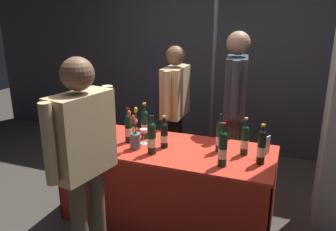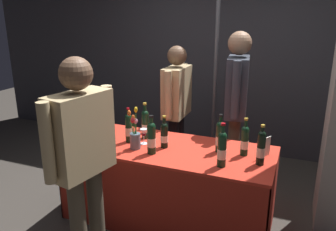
{
  "view_description": "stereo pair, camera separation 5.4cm",
  "coord_description": "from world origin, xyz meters",
  "px_view_note": "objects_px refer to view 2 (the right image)",
  "views": [
    {
      "loc": [
        1.01,
        -2.64,
        1.91
      ],
      "look_at": [
        0.0,
        0.0,
        1.04
      ],
      "focal_mm": 35.93,
      "sensor_mm": 36.0,
      "label": 1
    },
    {
      "loc": [
        1.06,
        -2.62,
        1.91
      ],
      "look_at": [
        0.0,
        0.0,
        1.04
      ],
      "focal_mm": 35.93,
      "sensor_mm": 36.0,
      "label": 2
    }
  ],
  "objects_px": {
    "featured_wine_bottle": "(94,132)",
    "booth_signpost": "(216,55)",
    "taster_foreground_right": "(82,150)",
    "display_bottle_0": "(110,125)",
    "flower_vase": "(135,137)",
    "wine_glass_near_vendor": "(144,133)",
    "vendor_presenter": "(177,102)",
    "tasting_table": "(168,169)"
  },
  "relations": [
    {
      "from": "display_bottle_0",
      "to": "booth_signpost",
      "type": "xyz_separation_m",
      "value": [
        0.73,
        1.18,
        0.57
      ]
    },
    {
      "from": "wine_glass_near_vendor",
      "to": "flower_vase",
      "type": "xyz_separation_m",
      "value": [
        -0.02,
        -0.13,
        0.01
      ]
    },
    {
      "from": "tasting_table",
      "to": "display_bottle_0",
      "type": "bearing_deg",
      "value": 177.43
    },
    {
      "from": "featured_wine_bottle",
      "to": "booth_signpost",
      "type": "bearing_deg",
      "value": 62.66
    },
    {
      "from": "featured_wine_bottle",
      "to": "vendor_presenter",
      "type": "height_order",
      "value": "vendor_presenter"
    },
    {
      "from": "display_bottle_0",
      "to": "booth_signpost",
      "type": "bearing_deg",
      "value": 58.25
    },
    {
      "from": "vendor_presenter",
      "to": "featured_wine_bottle",
      "type": "bearing_deg",
      "value": -22.69
    },
    {
      "from": "taster_foreground_right",
      "to": "featured_wine_bottle",
      "type": "bearing_deg",
      "value": 38.46
    },
    {
      "from": "vendor_presenter",
      "to": "flower_vase",
      "type": "bearing_deg",
      "value": -3.6
    },
    {
      "from": "display_bottle_0",
      "to": "vendor_presenter",
      "type": "xyz_separation_m",
      "value": [
        0.39,
        0.79,
        0.08
      ]
    },
    {
      "from": "tasting_table",
      "to": "display_bottle_0",
      "type": "xyz_separation_m",
      "value": [
        -0.62,
        0.03,
        0.34
      ]
    },
    {
      "from": "wine_glass_near_vendor",
      "to": "featured_wine_bottle",
      "type": "bearing_deg",
      "value": -150.64
    },
    {
      "from": "flower_vase",
      "to": "vendor_presenter",
      "type": "relative_size",
      "value": 0.25
    },
    {
      "from": "featured_wine_bottle",
      "to": "taster_foreground_right",
      "type": "xyz_separation_m",
      "value": [
        0.32,
        -0.61,
        0.12
      ]
    },
    {
      "from": "display_bottle_0",
      "to": "flower_vase",
      "type": "bearing_deg",
      "value": -25.48
    },
    {
      "from": "taster_foreground_right",
      "to": "booth_signpost",
      "type": "height_order",
      "value": "booth_signpost"
    },
    {
      "from": "tasting_table",
      "to": "featured_wine_bottle",
      "type": "relative_size",
      "value": 6.0
    },
    {
      "from": "display_bottle_0",
      "to": "tasting_table",
      "type": "bearing_deg",
      "value": -2.57
    },
    {
      "from": "display_bottle_0",
      "to": "vendor_presenter",
      "type": "distance_m",
      "value": 0.88
    },
    {
      "from": "wine_glass_near_vendor",
      "to": "booth_signpost",
      "type": "distance_m",
      "value": 1.4
    },
    {
      "from": "featured_wine_bottle",
      "to": "booth_signpost",
      "type": "xyz_separation_m",
      "value": [
        0.74,
        1.44,
        0.56
      ]
    },
    {
      "from": "wine_glass_near_vendor",
      "to": "flower_vase",
      "type": "distance_m",
      "value": 0.14
    },
    {
      "from": "display_bottle_0",
      "to": "wine_glass_near_vendor",
      "type": "xyz_separation_m",
      "value": [
        0.38,
        -0.04,
        -0.02
      ]
    },
    {
      "from": "flower_vase",
      "to": "featured_wine_bottle",
      "type": "bearing_deg",
      "value": -166.96
    },
    {
      "from": "featured_wine_bottle",
      "to": "booth_signpost",
      "type": "distance_m",
      "value": 1.71
    },
    {
      "from": "flower_vase",
      "to": "taster_foreground_right",
      "type": "distance_m",
      "value": 0.71
    },
    {
      "from": "featured_wine_bottle",
      "to": "display_bottle_0",
      "type": "height_order",
      "value": "featured_wine_bottle"
    },
    {
      "from": "featured_wine_bottle",
      "to": "booth_signpost",
      "type": "height_order",
      "value": "booth_signpost"
    },
    {
      "from": "tasting_table",
      "to": "featured_wine_bottle",
      "type": "height_order",
      "value": "featured_wine_bottle"
    },
    {
      "from": "tasting_table",
      "to": "booth_signpost",
      "type": "bearing_deg",
      "value": 84.7
    },
    {
      "from": "featured_wine_bottle",
      "to": "display_bottle_0",
      "type": "distance_m",
      "value": 0.26
    },
    {
      "from": "featured_wine_bottle",
      "to": "flower_vase",
      "type": "relative_size",
      "value": 0.81
    },
    {
      "from": "flower_vase",
      "to": "booth_signpost",
      "type": "bearing_deg",
      "value": 74.57
    },
    {
      "from": "flower_vase",
      "to": "vendor_presenter",
      "type": "bearing_deg",
      "value": 87.75
    },
    {
      "from": "featured_wine_bottle",
      "to": "flower_vase",
      "type": "bearing_deg",
      "value": 13.04
    },
    {
      "from": "display_bottle_0",
      "to": "taster_foreground_right",
      "type": "relative_size",
      "value": 0.19
    },
    {
      "from": "vendor_presenter",
      "to": "tasting_table",
      "type": "bearing_deg",
      "value": 13.97
    },
    {
      "from": "display_bottle_0",
      "to": "booth_signpost",
      "type": "height_order",
      "value": "booth_signpost"
    },
    {
      "from": "tasting_table",
      "to": "wine_glass_near_vendor",
      "type": "bearing_deg",
      "value": -178.15
    },
    {
      "from": "wine_glass_near_vendor",
      "to": "taster_foreground_right",
      "type": "xyz_separation_m",
      "value": [
        -0.07,
        -0.83,
        0.15
      ]
    },
    {
      "from": "tasting_table",
      "to": "flower_vase",
      "type": "xyz_separation_m",
      "value": [
        -0.26,
        -0.14,
        0.33
      ]
    },
    {
      "from": "vendor_presenter",
      "to": "booth_signpost",
      "type": "relative_size",
      "value": 0.67
    }
  ]
}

